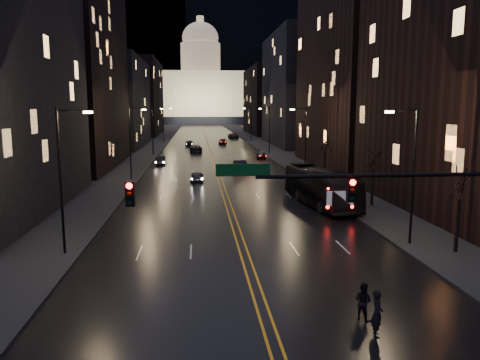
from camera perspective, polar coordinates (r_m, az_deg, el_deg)
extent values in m
plane|color=black|center=(20.78, 3.22, -16.80)|extent=(900.00, 900.00, 0.00)
cube|color=black|center=(148.81, -4.22, 5.38)|extent=(20.00, 320.00, 0.02)
cube|color=black|center=(149.20, -9.62, 5.32)|extent=(8.00, 320.00, 0.16)
cube|color=black|center=(149.73, 1.17, 5.45)|extent=(8.00, 320.00, 0.16)
cube|color=orange|center=(148.81, -4.22, 5.39)|extent=(0.62, 320.00, 0.01)
cube|color=black|center=(74.92, -19.78, 12.19)|extent=(12.00, 30.00, 28.00)
cube|color=black|center=(112.00, -14.82, 9.09)|extent=(12.00, 34.00, 20.00)
cube|color=black|center=(159.58, -12.01, 9.76)|extent=(12.00, 40.00, 24.00)
cube|color=black|center=(45.40, 27.00, 11.72)|extent=(12.00, 26.00, 24.00)
cube|color=black|center=(73.23, 14.35, 16.46)|extent=(12.00, 30.00, 38.00)
cube|color=black|center=(113.13, 6.99, 10.83)|extent=(12.00, 34.00, 26.00)
cube|color=black|center=(160.31, 3.30, 9.57)|extent=(12.00, 40.00, 22.00)
cube|color=black|center=(404.70, 0.86, 16.82)|extent=(520.00, 60.00, 130.00)
cube|color=black|center=(268.62, -4.73, 7.35)|extent=(90.00, 50.00, 4.00)
cube|color=#F3DA8D|center=(268.62, -4.77, 10.33)|extent=(80.00, 36.00, 24.00)
cylinder|color=#D1B287|center=(269.88, -4.83, 14.58)|extent=(22.00, 22.00, 16.00)
ellipsoid|color=#D1B287|center=(271.20, -4.86, 16.89)|extent=(20.00, 20.00, 17.00)
cylinder|color=#F3DA8D|center=(272.53, -4.89, 18.66)|extent=(4.00, 4.00, 6.00)
cylinder|color=black|center=(20.50, 18.77, 0.56)|extent=(12.00, 0.18, 0.18)
cube|color=black|center=(19.01, -13.26, -1.66)|extent=(0.35, 0.30, 1.00)
cube|color=black|center=(19.86, 13.41, -1.22)|extent=(0.35, 0.30, 1.00)
sphere|color=#FF0705|center=(18.77, -13.37, -0.71)|extent=(0.24, 0.24, 0.24)
sphere|color=#FF0705|center=(19.64, 13.61, -0.30)|extent=(0.24, 0.24, 0.24)
cube|color=#053F14|center=(18.77, 0.38, 1.23)|extent=(2.20, 0.06, 0.50)
cylinder|color=black|center=(32.01, 20.38, 0.24)|extent=(0.16, 0.16, 9.00)
cylinder|color=black|center=(31.31, 19.31, 8.02)|extent=(1.80, 0.10, 0.10)
cube|color=#F1C291|center=(30.95, 17.77, 7.91)|extent=(0.50, 0.25, 0.15)
cylinder|color=black|center=(30.00, -21.02, -0.34)|extent=(0.16, 0.16, 9.00)
cylinder|color=black|center=(29.42, -19.78, 7.97)|extent=(1.80, 0.10, 0.10)
cube|color=#F1C291|center=(29.22, -18.05, 7.86)|extent=(0.50, 0.25, 0.15)
cylinder|color=black|center=(60.30, 8.01, 4.51)|extent=(0.16, 0.16, 9.00)
cylinder|color=black|center=(59.93, 7.25, 8.61)|extent=(1.80, 0.10, 0.10)
cube|color=#F1C291|center=(59.74, 6.40, 8.53)|extent=(0.50, 0.25, 0.15)
cylinder|color=black|center=(59.25, -13.24, 4.28)|extent=(0.16, 0.16, 9.00)
cylinder|color=black|center=(58.96, -12.51, 8.47)|extent=(1.80, 0.10, 0.10)
cube|color=#F1C291|center=(58.86, -11.63, 8.40)|extent=(0.50, 0.25, 0.15)
cylinder|color=black|center=(89.70, 3.60, 5.98)|extent=(0.16, 0.16, 9.00)
cylinder|color=black|center=(89.45, 3.05, 8.73)|extent=(1.80, 0.10, 0.10)
cube|color=#F1C291|center=(89.33, 2.47, 8.67)|extent=(0.50, 0.25, 0.15)
cylinder|color=black|center=(89.00, -10.61, 5.82)|extent=(0.16, 0.16, 9.00)
cylinder|color=black|center=(88.81, -10.11, 8.61)|extent=(1.80, 0.10, 0.10)
cube|color=#F1C291|center=(88.74, -9.52, 8.56)|extent=(0.50, 0.25, 0.15)
cylinder|color=black|center=(119.40, 1.37, 6.71)|extent=(0.16, 0.16, 9.00)
cylinder|color=black|center=(119.22, 0.94, 8.77)|extent=(1.80, 0.10, 0.10)
cube|color=#F1C291|center=(119.12, 0.50, 8.73)|extent=(0.50, 0.25, 0.15)
cylinder|color=black|center=(118.88, -9.30, 6.59)|extent=(0.16, 0.16, 9.00)
cylinder|color=black|center=(118.74, -8.91, 8.67)|extent=(1.80, 0.10, 0.10)
cube|color=#F1C291|center=(118.68, -8.47, 8.63)|extent=(0.50, 0.25, 0.15)
cylinder|color=black|center=(31.72, 24.94, -5.18)|extent=(0.24, 0.24, 3.50)
cylinder|color=black|center=(44.10, 15.83, -0.93)|extent=(0.24, 0.24, 3.50)
cylinder|color=black|center=(59.14, 10.28, 1.69)|extent=(0.24, 0.24, 3.50)
imported|color=black|center=(43.82, 9.78, -0.82)|extent=(4.44, 12.58, 3.43)
imported|color=black|center=(56.90, -5.27, 0.41)|extent=(1.66, 3.93, 1.33)
imported|color=black|center=(74.35, -9.64, 2.34)|extent=(1.70, 4.37, 1.42)
imported|color=black|center=(95.50, -5.41, 3.87)|extent=(2.55, 5.37, 1.48)
imported|color=black|center=(109.66, -6.19, 4.47)|extent=(1.93, 4.67, 1.35)
imported|color=black|center=(66.64, 0.07, 1.76)|extent=(1.94, 4.63, 1.49)
imported|color=black|center=(82.11, 2.60, 3.06)|extent=(2.10, 4.23, 1.38)
imported|color=black|center=(114.88, -2.12, 4.70)|extent=(2.41, 4.69, 1.30)
imported|color=black|center=(136.40, -0.81, 5.41)|extent=(3.01, 5.73, 1.54)
imported|color=black|center=(19.88, 16.38, -15.35)|extent=(0.57, 0.77, 1.92)
imported|color=black|center=(21.21, 14.75, -14.09)|extent=(0.85, 0.90, 1.65)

